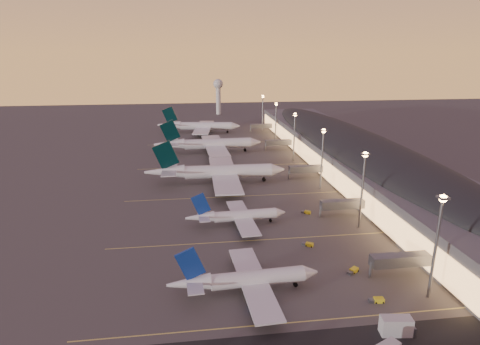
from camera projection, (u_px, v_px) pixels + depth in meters
name	position (u px, v px, depth m)	size (l,w,h in m)	color
ground	(252.00, 233.00, 128.91)	(700.00, 700.00, 0.00)	#43403E
airliner_narrow_south	(245.00, 279.00, 96.44)	(37.14, 33.20, 13.27)	silver
airliner_narrow_north	(237.00, 216.00, 134.60)	(34.20, 30.58, 12.22)	silver
airliner_wide_near	(216.00, 172.00, 177.29)	(62.00, 56.27, 19.89)	silver
airliner_wide_mid	(209.00, 144.00, 231.16)	(61.84, 56.27, 19.81)	silver
airliner_wide_far	(199.00, 126.00, 288.65)	(59.50, 54.70, 19.05)	silver
terminal_building	(350.00, 149.00, 202.92)	(56.35, 255.00, 17.46)	#535459
light_masts	(305.00, 137.00, 190.08)	(2.20, 217.20, 25.90)	slate
radar_tower	(218.00, 91.00, 370.74)	(9.00, 9.00, 32.50)	silver
lane_markings	(237.00, 192.00, 166.89)	(90.00, 180.36, 0.00)	#D8C659
baggage_tug_a	(377.00, 300.00, 93.37)	(3.61, 1.78, 1.04)	yellow
baggage_tug_b	(353.00, 271.00, 105.88)	(3.74, 3.25, 1.08)	yellow
baggage_tug_c	(306.00, 212.00, 144.77)	(3.48, 2.89, 0.99)	yellow
catering_truck_a	(398.00, 326.00, 82.41)	(7.18, 3.51, 3.88)	silver
baggage_tug_d	(308.00, 244.00, 120.54)	(3.54, 2.96, 1.01)	yellow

